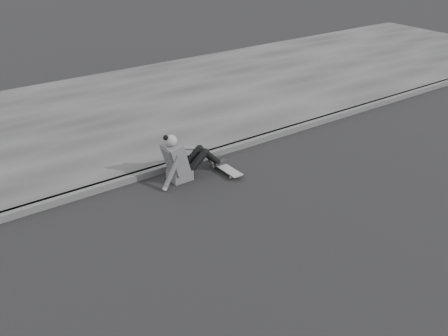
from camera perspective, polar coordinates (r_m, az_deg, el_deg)
name	(u,v)px	position (r m, az deg, el deg)	size (l,w,h in m)	color
ground	(347,199)	(8.32, 13.93, -3.44)	(80.00, 80.00, 0.00)	black
curb	(249,142)	(9.92, 2.88, 2.96)	(24.00, 0.16, 0.12)	#494949
sidewalk	(172,101)	(12.26, -5.94, 7.66)	(24.00, 6.00, 0.12)	#393939
skateboard	(226,168)	(8.86, 0.19, -0.05)	(0.20, 0.78, 0.09)	gray
seated_woman	(182,159)	(8.56, -4.77, 0.98)	(1.38, 0.46, 0.88)	#4E4E51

